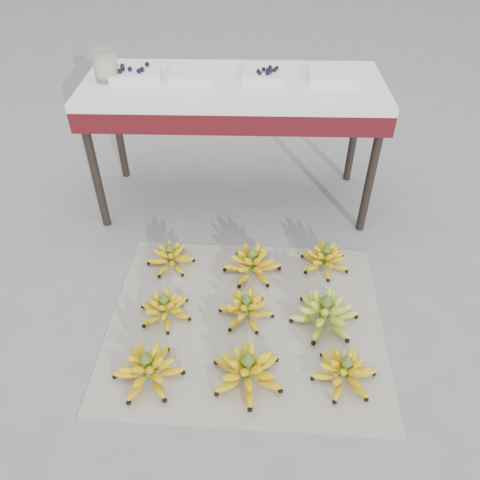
{
  "coord_description": "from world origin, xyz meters",
  "views": [
    {
      "loc": [
        0.12,
        -1.43,
        1.69
      ],
      "look_at": [
        0.08,
        0.2,
        0.3
      ],
      "focal_mm": 35.0,
      "sensor_mm": 36.0,
      "label": 1
    }
  ],
  "objects_px": {
    "bunch_back_left": "(171,257)",
    "vendor_table": "(233,97)",
    "bunch_front_right": "(345,371)",
    "tray_left": "(191,76)",
    "bunch_front_left": "(148,369)",
    "bunch_back_right": "(325,259)",
    "bunch_back_center": "(252,263)",
    "newspaper_mat": "(246,321)",
    "glass_jar": "(106,66)",
    "tray_far_left": "(136,74)",
    "tray_right": "(265,75)",
    "bunch_mid_center": "(246,308)",
    "bunch_mid_left": "(165,308)",
    "bunch_mid_right": "(325,313)",
    "bunch_front_center": "(247,370)",
    "tray_far_right": "(334,77)"
  },
  "relations": [
    {
      "from": "tray_right",
      "to": "newspaper_mat",
      "type": "bearing_deg",
      "value": -94.31
    },
    {
      "from": "bunch_front_left",
      "to": "tray_right",
      "type": "xyz_separation_m",
      "value": [
        0.47,
        1.31,
        0.71
      ]
    },
    {
      "from": "bunch_front_right",
      "to": "bunch_mid_right",
      "type": "distance_m",
      "value": 0.3
    },
    {
      "from": "bunch_mid_left",
      "to": "tray_right",
      "type": "distance_m",
      "value": 1.29
    },
    {
      "from": "bunch_front_left",
      "to": "bunch_back_center",
      "type": "height_order",
      "value": "same"
    },
    {
      "from": "bunch_front_center",
      "to": "bunch_front_right",
      "type": "bearing_deg",
      "value": -8.07
    },
    {
      "from": "bunch_back_center",
      "to": "tray_far_left",
      "type": "height_order",
      "value": "tray_far_left"
    },
    {
      "from": "bunch_mid_left",
      "to": "bunch_mid_center",
      "type": "height_order",
      "value": "bunch_mid_center"
    },
    {
      "from": "bunch_front_left",
      "to": "tray_left",
      "type": "relative_size",
      "value": 1.42
    },
    {
      "from": "bunch_front_left",
      "to": "bunch_back_right",
      "type": "xyz_separation_m",
      "value": [
        0.79,
        0.69,
        -0.01
      ]
    },
    {
      "from": "tray_far_left",
      "to": "tray_far_right",
      "type": "bearing_deg",
      "value": -0.41
    },
    {
      "from": "bunch_front_left",
      "to": "bunch_mid_right",
      "type": "relative_size",
      "value": 0.98
    },
    {
      "from": "bunch_back_left",
      "to": "tray_right",
      "type": "height_order",
      "value": "tray_right"
    },
    {
      "from": "bunch_front_right",
      "to": "bunch_mid_left",
      "type": "height_order",
      "value": "bunch_front_right"
    },
    {
      "from": "bunch_mid_center",
      "to": "bunch_back_left",
      "type": "distance_m",
      "value": 0.52
    },
    {
      "from": "bunch_back_right",
      "to": "bunch_front_right",
      "type": "bearing_deg",
      "value": -105.97
    },
    {
      "from": "newspaper_mat",
      "to": "bunch_mid_right",
      "type": "bearing_deg",
      "value": 0.74
    },
    {
      "from": "tray_left",
      "to": "tray_right",
      "type": "relative_size",
      "value": 0.96
    },
    {
      "from": "bunch_front_center",
      "to": "vendor_table",
      "type": "xyz_separation_m",
      "value": [
        -0.1,
        1.27,
        0.6
      ]
    },
    {
      "from": "bunch_back_center",
      "to": "vendor_table",
      "type": "height_order",
      "value": "vendor_table"
    },
    {
      "from": "bunch_front_left",
      "to": "tray_right",
      "type": "bearing_deg",
      "value": 80.32
    },
    {
      "from": "bunch_mid_center",
      "to": "bunch_front_right",
      "type": "bearing_deg",
      "value": -31.81
    },
    {
      "from": "vendor_table",
      "to": "glass_jar",
      "type": "distance_m",
      "value": 0.67
    },
    {
      "from": "bunch_back_left",
      "to": "vendor_table",
      "type": "height_order",
      "value": "vendor_table"
    },
    {
      "from": "bunch_front_right",
      "to": "bunch_back_left",
      "type": "relative_size",
      "value": 0.94
    },
    {
      "from": "bunch_front_right",
      "to": "tray_left",
      "type": "bearing_deg",
      "value": 125.07
    },
    {
      "from": "bunch_mid_right",
      "to": "tray_left",
      "type": "distance_m",
      "value": 1.37
    },
    {
      "from": "bunch_back_center",
      "to": "bunch_mid_center",
      "type": "bearing_deg",
      "value": -79.52
    },
    {
      "from": "bunch_mid_right",
      "to": "vendor_table",
      "type": "relative_size",
      "value": 0.21
    },
    {
      "from": "tray_far_left",
      "to": "tray_left",
      "type": "xyz_separation_m",
      "value": [
        0.29,
        -0.01,
        -0.0
      ]
    },
    {
      "from": "bunch_mid_left",
      "to": "bunch_back_right",
      "type": "relative_size",
      "value": 0.97
    },
    {
      "from": "tray_left",
      "to": "tray_right",
      "type": "height_order",
      "value": "tray_right"
    },
    {
      "from": "bunch_back_center",
      "to": "tray_right",
      "type": "xyz_separation_m",
      "value": [
        0.05,
        0.68,
        0.71
      ]
    },
    {
      "from": "bunch_back_right",
      "to": "bunch_front_left",
      "type": "bearing_deg",
      "value": -155.42
    },
    {
      "from": "bunch_mid_left",
      "to": "tray_far_left",
      "type": "xyz_separation_m",
      "value": [
        -0.23,
        0.97,
        0.72
      ]
    },
    {
      "from": "bunch_front_left",
      "to": "bunch_mid_center",
      "type": "relative_size",
      "value": 1.18
    },
    {
      "from": "bunch_back_center",
      "to": "tray_left",
      "type": "distance_m",
      "value": 1.02
    },
    {
      "from": "bunch_front_left",
      "to": "bunch_back_center",
      "type": "relative_size",
      "value": 0.94
    },
    {
      "from": "glass_jar",
      "to": "tray_far_left",
      "type": "bearing_deg",
      "value": 15.27
    },
    {
      "from": "bunch_front_right",
      "to": "vendor_table",
      "type": "distance_m",
      "value": 1.48
    },
    {
      "from": "bunch_front_right",
      "to": "bunch_mid_left",
      "type": "xyz_separation_m",
      "value": [
        -0.78,
        0.32,
        -0.0
      ]
    },
    {
      "from": "bunch_mid_center",
      "to": "glass_jar",
      "type": "bearing_deg",
      "value": 135.57
    },
    {
      "from": "bunch_mid_left",
      "to": "bunch_mid_right",
      "type": "height_order",
      "value": "bunch_mid_right"
    },
    {
      "from": "bunch_mid_center",
      "to": "bunch_back_right",
      "type": "bearing_deg",
      "value": 48.07
    },
    {
      "from": "vendor_table",
      "to": "tray_far_left",
      "type": "height_order",
      "value": "tray_far_left"
    },
    {
      "from": "newspaper_mat",
      "to": "bunch_back_center",
      "type": "distance_m",
      "value": 0.33
    },
    {
      "from": "newspaper_mat",
      "to": "bunch_front_left",
      "type": "relative_size",
      "value": 3.8
    },
    {
      "from": "bunch_front_center",
      "to": "bunch_mid_center",
      "type": "height_order",
      "value": "bunch_front_center"
    },
    {
      "from": "bunch_back_center",
      "to": "bunch_front_left",
      "type": "bearing_deg",
      "value": -108.14
    },
    {
      "from": "vendor_table",
      "to": "tray_left",
      "type": "bearing_deg",
      "value": 175.42
    }
  ]
}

